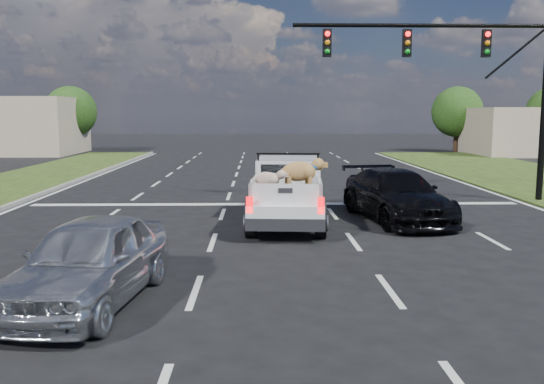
% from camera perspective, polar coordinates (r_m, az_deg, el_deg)
% --- Properties ---
extents(ground, '(160.00, 160.00, 0.00)m').
position_cam_1_polar(ground, '(10.48, 2.06, -9.80)').
color(ground, black).
rests_on(ground, ground).
extents(road_markings, '(17.75, 60.00, 0.01)m').
position_cam_1_polar(road_markings, '(16.85, 0.73, -3.03)').
color(road_markings, silver).
rests_on(road_markings, ground).
extents(traffic_signal, '(9.11, 0.31, 7.00)m').
position_cam_1_polar(traffic_signal, '(21.96, 19.86, 11.41)').
color(traffic_signal, black).
rests_on(traffic_signal, ground).
extents(building_left, '(10.00, 8.00, 4.40)m').
position_cam_1_polar(building_left, '(49.90, -24.38, 5.99)').
color(building_left, tan).
rests_on(building_left, ground).
extents(tree_far_c, '(4.20, 4.20, 5.40)m').
position_cam_1_polar(tree_far_c, '(50.38, -19.33, 7.49)').
color(tree_far_c, '#332114').
rests_on(tree_far_c, ground).
extents(tree_far_d, '(4.20, 4.20, 5.40)m').
position_cam_1_polar(tree_far_d, '(50.77, 17.88, 7.56)').
color(tree_far_d, '#332114').
rests_on(tree_far_d, ground).
extents(pickup_truck, '(2.38, 5.56, 2.04)m').
position_cam_1_polar(pickup_truck, '(16.74, 1.60, 0.19)').
color(pickup_truck, black).
rests_on(pickup_truck, ground).
extents(silver_sedan, '(2.29, 4.50, 1.47)m').
position_cam_1_polar(silver_sedan, '(10.12, -17.65, -6.50)').
color(silver_sedan, silver).
rests_on(silver_sedan, ground).
extents(black_coupe, '(2.91, 5.42, 1.49)m').
position_cam_1_polar(black_coupe, '(17.53, 12.20, -0.32)').
color(black_coupe, black).
rests_on(black_coupe, ground).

